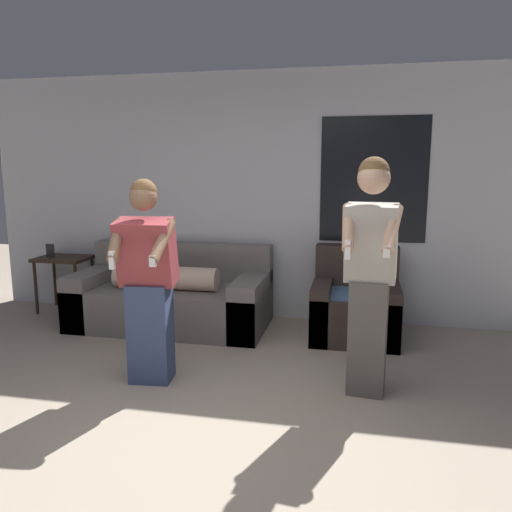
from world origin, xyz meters
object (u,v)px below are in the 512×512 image
Objects in this scene: couch at (172,297)px; side_table at (63,265)px; person_right at (370,273)px; armchair at (355,307)px; person_left at (148,283)px.

couch is 1.48m from side_table.
armchair is at bearing 94.34° from person_right.
person_left reaches higher than couch.
armchair is 1.42m from person_right.
side_table is (-3.37, 0.24, 0.25)m from armchair.
side_table is at bearing 156.39° from person_right.
side_table is 3.80m from person_right.
person_right reaches higher than side_table.
armchair is at bearing -4.12° from side_table.
person_right is at bearing -85.66° from armchair.
armchair is 1.11× the size of side_table.
couch is 1.53m from person_left.
person_left is 1.68m from person_right.
person_right is at bearing -32.04° from couch.
person_left is (1.79, -1.65, 0.25)m from side_table.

